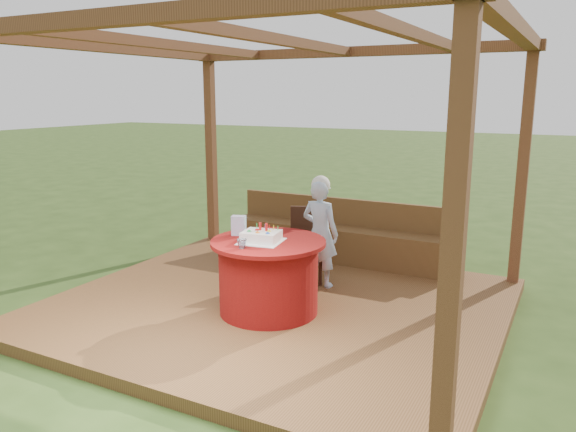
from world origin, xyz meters
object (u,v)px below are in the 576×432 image
at_px(table, 269,276).
at_px(chair, 307,241).
at_px(gift_bag, 239,225).
at_px(elderly_woman, 320,231).
at_px(drinking_glass, 242,244).
at_px(birthday_cake, 261,236).
at_px(bench, 340,241).

xyz_separation_m(table, chair, (-0.11, 1.11, 0.09)).
distance_m(chair, gift_bag, 1.16).
relative_size(elderly_woman, drinking_glass, 13.37).
bearing_deg(birthday_cake, elderly_woman, 81.72).
height_order(chair, elderly_woman, elderly_woman).
xyz_separation_m(chair, gift_bag, (-0.26, -1.07, 0.38)).
xyz_separation_m(elderly_woman, gift_bag, (-0.49, -0.92, 0.20)).
bearing_deg(bench, table, -88.41).
bearing_deg(elderly_woman, bench, 99.74).
height_order(chair, drinking_glass, chair).
relative_size(chair, gift_bag, 4.28).
bearing_deg(bench, birthday_cake, -89.36).
distance_m(birthday_cake, gift_bag, 0.36).
distance_m(elderly_woman, gift_bag, 1.06).
height_order(table, chair, chair).
bearing_deg(chair, gift_bag, -103.75).
bearing_deg(bench, gift_bag, -99.17).
height_order(elderly_woman, gift_bag, elderly_woman).
relative_size(chair, elderly_woman, 0.67).
height_order(bench, chair, chair).
relative_size(bench, gift_bag, 15.03).
distance_m(bench, chair, 0.90).
height_order(elderly_woman, birthday_cake, elderly_woman).
bearing_deg(birthday_cake, chair, 93.68).
bearing_deg(table, drinking_glass, -101.39).
height_order(bench, drinking_glass, drinking_glass).
xyz_separation_m(table, gift_bag, (-0.37, 0.05, 0.46)).
bearing_deg(bench, chair, -93.47).
relative_size(birthday_cake, gift_bag, 2.26).
distance_m(gift_bag, drinking_glass, 0.51).
xyz_separation_m(table, birthday_cake, (-0.03, -0.08, 0.42)).
bearing_deg(chair, birthday_cake, -86.32).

